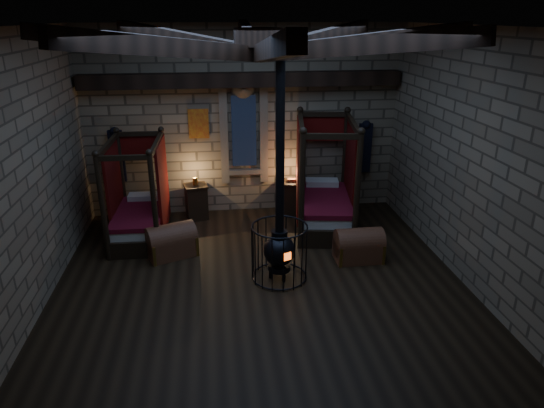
{
  "coord_description": "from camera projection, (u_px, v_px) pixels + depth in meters",
  "views": [
    {
      "loc": [
        -0.72,
        -7.27,
        4.35
      ],
      "look_at": [
        0.28,
        0.6,
        1.24
      ],
      "focal_mm": 32.0,
      "sensor_mm": 36.0,
      "label": 1
    }
  ],
  "objects": [
    {
      "name": "stove",
      "position": [
        279.0,
        247.0,
        8.36
      ],
      "size": [
        0.98,
        0.98,
        4.05
      ],
      "rotation": [
        0.0,
        0.0,
        0.4
      ],
      "color": "black",
      "rests_on": "ground"
    },
    {
      "name": "nightstand_right",
      "position": [
        291.0,
        198.0,
        11.18
      ],
      "size": [
        0.55,
        0.54,
        0.87
      ],
      "rotation": [
        0.0,
        0.0,
        -0.14
      ],
      "color": "black",
      "rests_on": "ground"
    },
    {
      "name": "bed_left",
      "position": [
        140.0,
        214.0,
        10.01
      ],
      "size": [
        1.08,
        1.98,
        2.04
      ],
      "rotation": [
        0.0,
        0.0,
        -0.03
      ],
      "color": "black",
      "rests_on": "ground"
    },
    {
      "name": "bed_right",
      "position": [
        324.0,
        201.0,
        10.53
      ],
      "size": [
        1.5,
        2.38,
        2.33
      ],
      "rotation": [
        0.0,
        0.0,
        -0.15
      ],
      "color": "black",
      "rests_on": "ground"
    },
    {
      "name": "trunk_right",
      "position": [
        359.0,
        246.0,
        9.12
      ],
      "size": [
        0.88,
        0.56,
        0.65
      ],
      "rotation": [
        0.0,
        0.0,
        0.0
      ],
      "color": "brown",
      "rests_on": "ground"
    },
    {
      "name": "trunk_left",
      "position": [
        171.0,
        242.0,
        9.28
      ],
      "size": [
        1.04,
        0.86,
        0.66
      ],
      "rotation": [
        0.0,
        0.0,
        0.38
      ],
      "color": "brown",
      "rests_on": "ground"
    },
    {
      "name": "nightstand_left",
      "position": [
        196.0,
        201.0,
        10.96
      ],
      "size": [
        0.58,
        0.57,
        0.97
      ],
      "rotation": [
        0.0,
        0.0,
        0.2
      ],
      "color": "black",
      "rests_on": "ground"
    },
    {
      "name": "room",
      "position": [
        258.0,
        59.0,
        7.11
      ],
      "size": [
        7.02,
        7.02,
        4.29
      ],
      "color": "black",
      "rests_on": "ground"
    }
  ]
}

